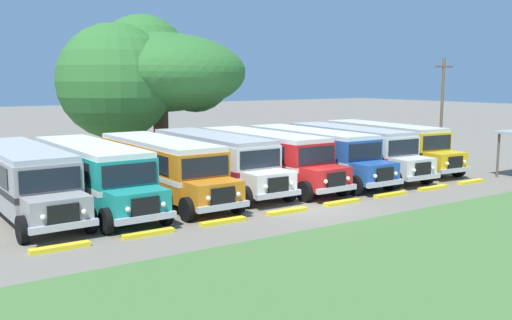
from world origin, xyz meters
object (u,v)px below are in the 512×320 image
(parked_bus_slot_1, at_px, (92,172))
(parked_bus_slot_2, at_px, (162,165))
(parked_bus_slot_4, at_px, (265,155))
(parked_bus_slot_5, at_px, (312,152))
(parked_bus_slot_3, at_px, (214,158))
(broad_shade_tree, at_px, (150,73))
(utility_pole, at_px, (442,106))
(parked_bus_slot_7, at_px, (386,143))
(parked_bus_slot_0, at_px, (22,176))
(parked_bus_slot_6, at_px, (351,148))

(parked_bus_slot_1, xyz_separation_m, parked_bus_slot_2, (3.40, 0.05, 0.00))
(parked_bus_slot_4, xyz_separation_m, parked_bus_slot_5, (3.14, -0.24, 0.00))
(parked_bus_slot_3, height_order, broad_shade_tree, broad_shade_tree)
(parked_bus_slot_3, relative_size, parked_bus_slot_4, 1.00)
(broad_shade_tree, height_order, utility_pole, broad_shade_tree)
(parked_bus_slot_4, bearing_deg, parked_bus_slot_3, -99.94)
(parked_bus_slot_1, height_order, parked_bus_slot_7, same)
(parked_bus_slot_1, bearing_deg, parked_bus_slot_2, 89.30)
(parked_bus_slot_7, xyz_separation_m, utility_pole, (5.67, 0.15, 2.26))
(parked_bus_slot_5, relative_size, parked_bus_slot_7, 0.99)
(parked_bus_slot_0, xyz_separation_m, parked_bus_slot_1, (2.89, -0.46, 0.00))
(parked_bus_slot_0, bearing_deg, parked_bus_slot_1, 78.78)
(parked_bus_slot_2, distance_m, parked_bus_slot_6, 12.51)
(parked_bus_slot_2, height_order, parked_bus_slot_6, same)
(parked_bus_slot_3, bearing_deg, parked_bus_slot_2, -77.97)
(parked_bus_slot_0, bearing_deg, parked_bus_slot_6, 87.07)
(parked_bus_slot_1, bearing_deg, parked_bus_slot_3, 94.96)
(parked_bus_slot_4, distance_m, parked_bus_slot_6, 6.28)
(parked_bus_slot_7, bearing_deg, parked_bus_slot_5, -80.17)
(parked_bus_slot_5, bearing_deg, utility_pole, 94.48)
(parked_bus_slot_2, relative_size, parked_bus_slot_6, 1.00)
(parked_bus_slot_0, distance_m, parked_bus_slot_6, 18.80)
(parked_bus_slot_1, distance_m, utility_pole, 25.24)
(parked_bus_slot_0, relative_size, parked_bus_slot_5, 1.00)
(parked_bus_slot_2, xyz_separation_m, parked_bus_slot_7, (16.06, 0.68, 0.00))
(parked_bus_slot_3, bearing_deg, parked_bus_slot_1, -83.65)
(parked_bus_slot_0, xyz_separation_m, parked_bus_slot_6, (18.80, -0.28, 0.00))
(parked_bus_slot_6, xyz_separation_m, broad_shade_tree, (-7.81, 12.08, 4.58))
(parked_bus_slot_5, height_order, parked_bus_slot_7, same)
(parked_bus_slot_3, height_order, parked_bus_slot_5, same)
(parked_bus_slot_2, xyz_separation_m, parked_bus_slot_6, (12.51, 0.14, 0.00))
(parked_bus_slot_2, xyz_separation_m, utility_pole, (21.72, 0.83, 2.26))
(parked_bus_slot_5, bearing_deg, parked_bus_slot_7, 96.38)
(parked_bus_slot_5, relative_size, parked_bus_slot_6, 1.00)
(parked_bus_slot_4, distance_m, parked_bus_slot_7, 9.83)
(parked_bus_slot_0, xyz_separation_m, utility_pole, (28.01, 0.41, 2.26))
(utility_pole, bearing_deg, parked_bus_slot_4, -177.90)
(parked_bus_slot_1, relative_size, parked_bus_slot_2, 1.00)
(parked_bus_slot_2, bearing_deg, parked_bus_slot_1, -90.01)
(parked_bus_slot_4, height_order, utility_pole, utility_pole)
(parked_bus_slot_3, xyz_separation_m, parked_bus_slot_5, (6.06, -0.69, 0.00))
(parked_bus_slot_3, distance_m, utility_pole, 18.55)
(parked_bus_slot_7, bearing_deg, parked_bus_slot_4, -83.35)
(parked_bus_slot_0, bearing_deg, parked_bus_slot_4, 87.18)
(parked_bus_slot_3, distance_m, parked_bus_slot_6, 9.21)
(parked_bus_slot_0, relative_size, parked_bus_slot_1, 1.00)
(parked_bus_slot_1, height_order, parked_bus_slot_4, same)
(utility_pole, bearing_deg, parked_bus_slot_1, -178.01)
(parked_bus_slot_0, distance_m, parked_bus_slot_5, 15.67)
(parked_bus_slot_2, xyz_separation_m, parked_bus_slot_3, (3.31, 0.71, 0.00))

